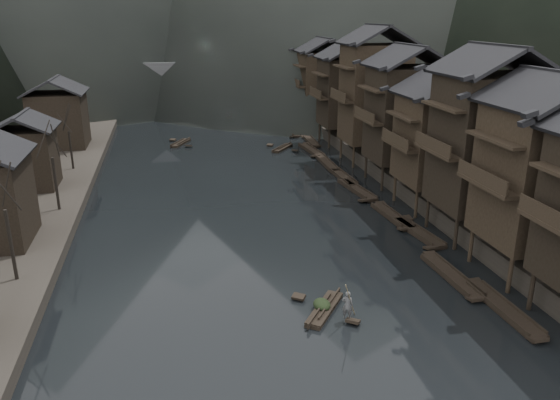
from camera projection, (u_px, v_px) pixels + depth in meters
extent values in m
plane|color=black|center=(285.00, 289.00, 36.12)|extent=(300.00, 300.00, 0.00)
cube|color=#2D2823|center=(461.00, 131.00, 79.55)|extent=(40.00, 200.00, 1.80)
cylinder|color=black|center=(531.00, 291.00, 33.23)|extent=(0.30, 0.30, 2.90)
cube|color=black|center=(559.00, 227.00, 29.15)|extent=(1.20, 5.70, 0.25)
cylinder|color=black|center=(510.00, 274.00, 35.26)|extent=(0.30, 0.30, 2.90)
cylinder|color=black|center=(471.00, 245.00, 39.71)|extent=(0.30, 0.30, 2.90)
cylinder|color=black|center=(548.00, 271.00, 35.79)|extent=(0.30, 0.30, 2.90)
cylinder|color=black|center=(505.00, 242.00, 40.23)|extent=(0.30, 0.30, 2.90)
cube|color=black|center=(543.00, 175.00, 36.17)|extent=(7.00, 6.00, 9.13)
cube|color=black|center=(487.00, 185.00, 35.55)|extent=(1.20, 5.70, 0.25)
cylinder|color=black|center=(456.00, 234.00, 41.74)|extent=(0.30, 0.30, 2.90)
cylinder|color=black|center=(428.00, 212.00, 46.19)|extent=(0.30, 0.30, 2.90)
cylinder|color=black|center=(488.00, 231.00, 42.27)|extent=(0.30, 0.30, 2.90)
cylinder|color=black|center=(457.00, 210.00, 46.71)|extent=(0.30, 0.30, 2.90)
cube|color=black|center=(486.00, 142.00, 42.45)|extent=(7.00, 6.00, 10.36)
cube|color=black|center=(438.00, 151.00, 41.85)|extent=(1.20, 5.70, 0.25)
cylinder|color=black|center=(416.00, 204.00, 48.22)|extent=(0.30, 0.30, 2.90)
cylinder|color=black|center=(395.00, 188.00, 52.67)|extent=(0.30, 0.30, 2.90)
cylinder|color=black|center=(445.00, 202.00, 48.75)|extent=(0.30, 0.30, 2.90)
cylinder|color=black|center=(421.00, 186.00, 53.19)|extent=(0.30, 0.30, 2.90)
cube|color=black|center=(441.00, 139.00, 49.34)|extent=(7.00, 6.00, 7.83)
cube|color=black|center=(400.00, 145.00, 48.70)|extent=(1.20, 5.70, 0.25)
cylinder|color=black|center=(382.00, 179.00, 55.63)|extent=(0.30, 0.30, 2.90)
cylinder|color=black|center=(366.00, 166.00, 60.08)|extent=(0.30, 0.30, 2.90)
cylinder|color=black|center=(407.00, 177.00, 56.16)|extent=(0.30, 0.30, 2.90)
cylinder|color=black|center=(389.00, 165.00, 60.60)|extent=(0.30, 0.30, 2.90)
cube|color=black|center=(405.00, 114.00, 56.46)|extent=(7.00, 6.00, 9.57)
cube|color=black|center=(369.00, 120.00, 55.85)|extent=(1.20, 5.70, 0.25)
cylinder|color=black|center=(353.00, 157.00, 63.96)|extent=(0.30, 0.30, 2.90)
cylinder|color=black|center=(341.00, 147.00, 68.41)|extent=(0.30, 0.30, 2.90)
cylinder|color=black|center=(376.00, 156.00, 64.49)|extent=(0.30, 0.30, 2.90)
cylinder|color=black|center=(362.00, 146.00, 68.93)|extent=(0.30, 0.30, 2.90)
cube|color=black|center=(374.00, 94.00, 64.52)|extent=(7.00, 6.00, 11.29)
cube|color=black|center=(342.00, 99.00, 63.94)|extent=(1.20, 5.70, 0.25)
cylinder|color=black|center=(329.00, 139.00, 73.22)|extent=(0.30, 0.30, 2.90)
cylinder|color=black|center=(320.00, 131.00, 77.67)|extent=(0.30, 0.30, 2.90)
cylinder|color=black|center=(349.00, 138.00, 73.75)|extent=(0.30, 0.30, 2.90)
cylinder|color=black|center=(338.00, 131.00, 78.19)|extent=(0.30, 0.30, 2.90)
cube|color=black|center=(347.00, 92.00, 74.16)|extent=(7.00, 6.00, 8.92)
cube|color=black|center=(319.00, 96.00, 73.54)|extent=(1.20, 5.70, 0.25)
cylinder|color=black|center=(307.00, 122.00, 84.33)|extent=(0.30, 0.30, 2.90)
cylinder|color=black|center=(300.00, 116.00, 88.78)|extent=(0.30, 0.30, 2.90)
cylinder|color=black|center=(324.00, 121.00, 84.86)|extent=(0.30, 0.30, 2.90)
cylinder|color=black|center=(316.00, 116.00, 89.30)|extent=(0.30, 0.30, 2.90)
cube|color=black|center=(323.00, 82.00, 85.26)|extent=(7.00, 6.00, 8.96)
cube|color=black|center=(298.00, 85.00, 84.65)|extent=(1.20, 5.70, 0.25)
cube|color=black|center=(27.00, 156.00, 53.08)|extent=(5.00, 5.00, 5.80)
cube|color=black|center=(59.00, 118.00, 69.58)|extent=(6.50, 6.50, 6.80)
cylinder|color=black|center=(13.00, 241.00, 34.62)|extent=(0.24, 0.24, 4.78)
cylinder|color=black|center=(52.00, 181.00, 47.09)|extent=(0.24, 0.24, 4.68)
cylinder|color=black|center=(76.00, 148.00, 59.82)|extent=(0.24, 0.24, 4.21)
cube|color=black|center=(503.00, 309.00, 33.40)|extent=(1.27, 6.99, 0.30)
cube|color=black|center=(504.00, 306.00, 33.34)|extent=(1.32, 6.85, 0.10)
cube|color=black|center=(476.00, 282.00, 36.46)|extent=(0.96, 0.88, 0.35)
cube|color=black|center=(537.00, 337.00, 30.24)|extent=(0.96, 0.88, 0.35)
cube|color=black|center=(451.00, 276.00, 37.60)|extent=(1.36, 6.89, 0.30)
cube|color=black|center=(451.00, 273.00, 37.54)|extent=(1.41, 6.76, 0.10)
cube|color=black|center=(431.00, 254.00, 40.62)|extent=(0.97, 0.88, 0.35)
cube|color=black|center=(475.00, 297.00, 34.49)|extent=(0.97, 0.88, 0.35)
cube|color=black|center=(418.00, 233.00, 44.94)|extent=(1.95, 6.68, 0.30)
cube|color=black|center=(418.00, 231.00, 44.88)|extent=(1.98, 6.56, 0.10)
cube|color=black|center=(407.00, 218.00, 47.88)|extent=(1.03, 0.93, 0.34)
cube|color=black|center=(431.00, 247.00, 41.91)|extent=(1.03, 0.93, 0.34)
cube|color=black|center=(392.00, 216.00, 48.58)|extent=(1.57, 6.59, 0.30)
cube|color=black|center=(392.00, 214.00, 48.52)|extent=(1.61, 6.46, 0.10)
cube|color=black|center=(381.00, 203.00, 51.47)|extent=(0.99, 0.87, 0.34)
cube|color=black|center=(404.00, 228.00, 45.60)|extent=(0.99, 0.87, 0.34)
cube|color=black|center=(357.00, 190.00, 55.77)|extent=(2.02, 7.22, 0.30)
cube|color=black|center=(357.00, 188.00, 55.71)|extent=(2.05, 7.09, 0.10)
cube|color=black|center=(350.00, 179.00, 58.96)|extent=(1.04, 0.99, 0.35)
cube|color=black|center=(364.00, 200.00, 52.49)|extent=(1.04, 0.99, 0.35)
cube|color=black|center=(343.00, 178.00, 59.98)|extent=(1.41, 6.41, 0.30)
cube|color=black|center=(343.00, 176.00, 59.92)|extent=(1.46, 6.28, 0.10)
cube|color=black|center=(336.00, 169.00, 62.79)|extent=(0.97, 0.83, 0.33)
cube|color=black|center=(351.00, 184.00, 57.08)|extent=(0.97, 0.83, 0.33)
cube|color=black|center=(327.00, 163.00, 65.64)|extent=(1.24, 7.36, 0.30)
cube|color=black|center=(327.00, 162.00, 65.58)|extent=(1.29, 7.21, 0.10)
cube|color=black|center=(318.00, 155.00, 68.84)|extent=(0.95, 0.92, 0.36)
cube|color=black|center=(336.00, 170.00, 62.35)|extent=(0.95, 0.92, 0.36)
cube|color=black|center=(311.00, 150.00, 71.81)|extent=(1.84, 7.08, 0.30)
cube|color=black|center=(311.00, 149.00, 71.75)|extent=(1.88, 6.95, 0.10)
cube|color=black|center=(307.00, 143.00, 74.93)|extent=(1.02, 0.95, 0.35)
cube|color=black|center=(315.00, 156.00, 68.60)|extent=(1.02, 0.95, 0.35)
cube|color=black|center=(311.00, 142.00, 76.69)|extent=(1.44, 6.31, 0.30)
cube|color=black|center=(311.00, 140.00, 76.63)|extent=(1.49, 6.19, 0.10)
cube|color=black|center=(305.00, 136.00, 79.39)|extent=(0.98, 0.82, 0.33)
cube|color=black|center=(318.00, 145.00, 73.89)|extent=(0.98, 0.82, 0.33)
cube|color=black|center=(291.00, 132.00, 82.46)|extent=(1.79, 6.51, 0.30)
cube|color=black|center=(291.00, 131.00, 82.41)|extent=(1.83, 6.39, 0.10)
cube|color=black|center=(289.00, 127.00, 85.32)|extent=(1.02, 0.89, 0.34)
cube|color=black|center=(293.00, 136.00, 79.52)|extent=(1.02, 0.89, 0.34)
cube|color=black|center=(291.00, 125.00, 88.03)|extent=(1.69, 6.58, 0.30)
cube|color=black|center=(292.00, 124.00, 87.97)|extent=(1.73, 6.46, 0.10)
cube|color=black|center=(289.00, 120.00, 90.92)|extent=(1.00, 0.88, 0.34)
cube|color=black|center=(294.00, 128.00, 85.05)|extent=(1.00, 0.88, 0.34)
cube|color=black|center=(277.00, 118.00, 94.13)|extent=(1.35, 6.06, 0.30)
cube|color=black|center=(277.00, 117.00, 94.07)|extent=(1.40, 5.95, 0.10)
cube|color=black|center=(274.00, 114.00, 96.74)|extent=(0.97, 0.78, 0.33)
cube|color=black|center=(282.00, 120.00, 91.43)|extent=(0.97, 0.78, 0.33)
cube|color=black|center=(282.00, 148.00, 73.02)|extent=(3.59, 4.41, 0.30)
cube|color=black|center=(282.00, 147.00, 72.96)|extent=(3.58, 4.37, 0.10)
cube|color=black|center=(270.00, 144.00, 74.42)|extent=(1.04, 0.98, 0.29)
cube|color=black|center=(295.00, 150.00, 71.53)|extent=(1.04, 0.98, 0.29)
cube|color=black|center=(181.00, 143.00, 75.76)|extent=(2.99, 4.72, 0.30)
cube|color=black|center=(180.00, 142.00, 75.70)|extent=(3.00, 4.65, 0.10)
cube|color=black|center=(173.00, 139.00, 77.42)|extent=(1.03, 0.91, 0.29)
cube|color=black|center=(188.00, 145.00, 74.00)|extent=(1.03, 0.91, 0.29)
cube|color=black|center=(236.00, 119.00, 93.27)|extent=(3.61, 4.94, 0.30)
cube|color=black|center=(236.00, 117.00, 93.21)|extent=(3.59, 4.88, 0.10)
cube|color=black|center=(242.00, 115.00, 95.44)|extent=(1.06, 1.00, 0.31)
cube|color=black|center=(230.00, 120.00, 91.01)|extent=(1.06, 1.00, 0.31)
cube|color=black|center=(172.00, 107.00, 105.08)|extent=(2.68, 4.65, 0.30)
cube|color=black|center=(172.00, 106.00, 105.03)|extent=(2.69, 4.58, 0.10)
cube|color=black|center=(167.00, 104.00, 106.77)|extent=(1.01, 0.86, 0.29)
cube|color=black|center=(177.00, 107.00, 103.31)|extent=(1.01, 0.86, 0.29)
cube|color=#4C4C4F|center=(203.00, 71.00, 100.43)|extent=(40.00, 6.00, 1.60)
cube|color=#4C4C4F|center=(203.00, 65.00, 97.51)|extent=(40.00, 0.50, 1.00)
cube|color=#4C4C4F|center=(201.00, 62.00, 102.51)|extent=(40.00, 0.50, 1.00)
cube|color=#4C4C4F|center=(126.00, 95.00, 99.06)|extent=(3.20, 6.00, 6.40)
cube|color=#4C4C4F|center=(179.00, 93.00, 100.88)|extent=(3.20, 6.00, 6.40)
cube|color=#4C4C4F|center=(228.00, 92.00, 102.60)|extent=(3.20, 6.00, 6.40)
cube|color=#4C4C4F|center=(277.00, 90.00, 104.42)|extent=(3.20, 6.00, 6.40)
cube|color=black|center=(325.00, 309.00, 33.36)|extent=(3.32, 4.14, 0.30)
cube|color=black|center=(325.00, 307.00, 33.30)|extent=(3.31, 4.10, 0.10)
cube|color=black|center=(299.00, 296.00, 34.68)|extent=(0.98, 0.92, 0.29)
cube|color=black|center=(353.00, 320.00, 31.95)|extent=(0.98, 0.92, 0.29)
ellipsoid|color=black|center=(322.00, 299.00, 33.31)|extent=(1.05, 1.38, 0.63)
imported|color=#565658|center=(347.00, 302.00, 31.90)|extent=(0.78, 0.66, 1.80)
cylinder|color=#8C7A51|center=(353.00, 262.00, 31.11)|extent=(1.40, 1.77, 3.28)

